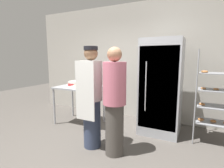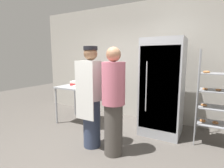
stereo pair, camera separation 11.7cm
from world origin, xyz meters
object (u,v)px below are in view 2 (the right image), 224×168
at_px(donut_box, 80,86).
at_px(person_customer, 113,101).
at_px(refrigerator, 162,87).
at_px(blender_pitcher, 97,81).
at_px(binder_stack, 77,83).
at_px(person_baker, 91,96).
at_px(baking_rack, 218,99).

xyz_separation_m(donut_box, person_customer, (1.25, -0.73, -0.06)).
bearing_deg(refrigerator, blender_pitcher, -177.17).
xyz_separation_m(blender_pitcher, person_customer, (1.04, -1.12, -0.14)).
bearing_deg(refrigerator, binder_stack, -174.07).
xyz_separation_m(binder_stack, person_baker, (1.09, -0.94, -0.03)).
bearing_deg(person_customer, person_baker, 174.91).
xyz_separation_m(refrigerator, binder_stack, (-2.03, -0.21, -0.02)).
bearing_deg(person_customer, baking_rack, 38.84).
xyz_separation_m(refrigerator, person_baker, (-0.95, -1.15, -0.06)).
xyz_separation_m(blender_pitcher, binder_stack, (-0.51, -0.14, -0.07)).
relative_size(blender_pitcher, binder_stack, 1.03).
bearing_deg(baking_rack, donut_box, -170.65).
bearing_deg(donut_box, blender_pitcher, 60.91).
distance_m(blender_pitcher, person_baker, 1.23).
bearing_deg(binder_stack, person_customer, -32.39).
bearing_deg(donut_box, person_baker, -41.11).
bearing_deg(blender_pitcher, donut_box, -119.09).
bearing_deg(binder_stack, baking_rack, 3.79).
bearing_deg(binder_stack, person_baker, -40.86).
height_order(donut_box, binder_stack, donut_box).
bearing_deg(person_baker, person_customer, -5.09).
relative_size(baking_rack, blender_pitcher, 5.87).
height_order(baking_rack, binder_stack, baking_rack).
distance_m(binder_stack, person_customer, 1.83).
bearing_deg(blender_pitcher, binder_stack, -165.01).
distance_m(blender_pitcher, binder_stack, 0.53).
height_order(refrigerator, person_baker, refrigerator).
distance_m(binder_stack, person_baker, 1.44).
bearing_deg(refrigerator, donut_box, -165.22).
relative_size(donut_box, person_customer, 0.15).
xyz_separation_m(binder_stack, person_customer, (1.55, -0.98, -0.06)).
height_order(baking_rack, donut_box, baking_rack).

